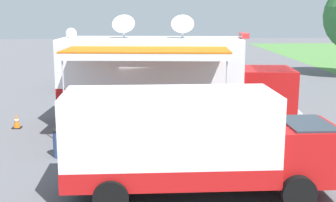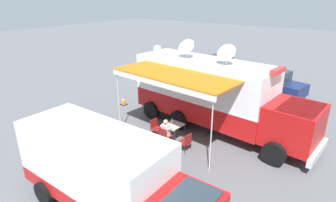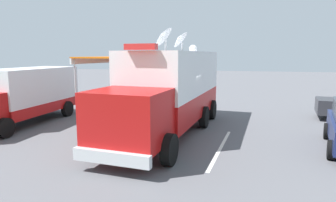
{
  "view_description": "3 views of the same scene",
  "coord_description": "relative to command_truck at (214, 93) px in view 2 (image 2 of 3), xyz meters",
  "views": [
    {
      "loc": [
        18.44,
        -0.41,
        4.77
      ],
      "look_at": [
        1.45,
        0.6,
        1.23
      ],
      "focal_mm": 49.09,
      "sensor_mm": 36.0,
      "label": 1
    },
    {
      "loc": [
        12.1,
        6.6,
        6.6
      ],
      "look_at": [
        1.56,
        -1.08,
        1.56
      ],
      "focal_mm": 29.71,
      "sensor_mm": 36.0,
      "label": 2
    },
    {
      "loc": [
        -2.87,
        12.85,
        3.36
      ],
      "look_at": [
        0.33,
        0.01,
        1.26
      ],
      "focal_mm": 31.17,
      "sensor_mm": 36.0,
      "label": 3
    }
  ],
  "objects": [
    {
      "name": "ground_plane",
      "position": [
        -0.1,
        -0.74,
        -1.95
      ],
      "size": [
        100.0,
        100.0,
        0.0
      ],
      "primitive_type": "plane",
      "color": "#5B5B60"
    },
    {
      "name": "lot_stripe",
      "position": [
        -2.36,
        1.73,
        -1.94
      ],
      "size": [
        0.55,
        4.79,
        0.01
      ],
      "primitive_type": "cube",
      "rotation": [
        0.0,
        0.0,
        -0.09
      ],
      "color": "silver",
      "rests_on": "ground"
    },
    {
      "name": "command_truck",
      "position": [
        0.0,
        0.0,
        0.0
      ],
      "size": [
        5.36,
        9.67,
        4.53
      ],
      "color": "#B71414",
      "rests_on": "ground"
    },
    {
      "name": "folding_table",
      "position": [
        2.07,
        -1.03,
        -1.27
      ],
      "size": [
        0.87,
        0.87,
        0.73
      ],
      "color": "silver",
      "rests_on": "ground"
    },
    {
      "name": "water_bottle",
      "position": [
        2.03,
        -1.19,
        -1.11
      ],
      "size": [
        0.07,
        0.07,
        0.22
      ],
      "color": "silver",
      "rests_on": "folding_table"
    },
    {
      "name": "folding_chair_at_table",
      "position": [
        2.87,
        -1.01,
        -1.43
      ],
      "size": [
        0.52,
        0.52,
        0.87
      ],
      "color": "maroon",
      "rests_on": "ground"
    },
    {
      "name": "folding_chair_beside_table",
      "position": [
        2.42,
        -1.88,
        -1.43
      ],
      "size": [
        0.52,
        0.52,
        0.87
      ],
      "color": "maroon",
      "rests_on": "ground"
    },
    {
      "name": "folding_chair_spare_by_truck",
      "position": [
        2.78,
        0.12,
        -1.43
      ],
      "size": [
        0.52,
        0.52,
        0.87
      ],
      "color": "maroon",
      "rests_on": "ground"
    },
    {
      "name": "seated_responder",
      "position": [
        2.68,
        -0.99,
        -1.3
      ],
      "size": [
        0.69,
        0.59,
        1.25
      ],
      "color": "silver",
      "rests_on": "ground"
    },
    {
      "name": "trash_bin",
      "position": [
        4.04,
        -3.71,
        -1.49
      ],
      "size": [
        0.57,
        0.57,
        0.91
      ],
      "color": "#384C7F",
      "rests_on": "ground"
    },
    {
      "name": "traffic_cone",
      "position": [
        0.37,
        -6.11,
        -1.67
      ],
      "size": [
        0.36,
        0.36,
        0.58
      ],
      "color": "black",
      "rests_on": "ground"
    },
    {
      "name": "support_truck",
      "position": [
        7.3,
        0.07,
        -0.56
      ],
      "size": [
        2.37,
        6.81,
        2.7
      ],
      "color": "white",
      "rests_on": "ground"
    },
    {
      "name": "car_behind_truck",
      "position": [
        -9.06,
        -4.33,
        -1.07
      ],
      "size": [
        4.41,
        2.46,
        1.76
      ],
      "color": "#2D2D33",
      "rests_on": "ground"
    },
    {
      "name": "car_far_corner",
      "position": [
        -7.06,
        0.9,
        -1.07
      ],
      "size": [
        2.64,
        4.48,
        1.76
      ],
      "color": "navy",
      "rests_on": "ground"
    }
  ]
}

